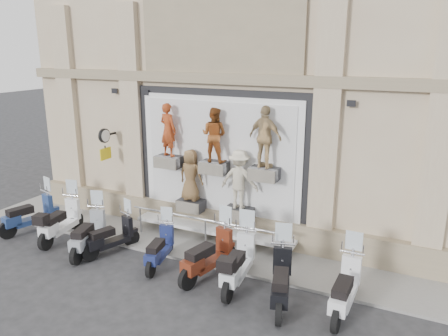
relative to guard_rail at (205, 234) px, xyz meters
The scene contains 15 objects.
ground 2.05m from the guard_rail, 90.00° to the right, with size 90.00×90.00×0.00m, color #29292C.
sidewalk 0.44m from the guard_rail, 90.00° to the left, with size 16.00×2.20×0.08m, color gray.
building 7.46m from the guard_rail, 90.00° to the left, with size 14.00×8.60×12.00m, color #C5B08F, non-canonical shape.
shop_vitrine 2.06m from the guard_rail, 81.17° to the left, with size 5.60×0.83×4.30m.
guard_rail is the anchor object (origin of this frame).
clock_sign_bracket 4.57m from the guard_rail, behind, with size 0.10×0.80×1.02m.
scooter_a 5.78m from the guard_rail, 166.80° to the right, with size 0.60×2.04×1.66m, color navy, non-canonical shape.
scooter_b 4.49m from the guard_rail, 162.60° to the right, with size 0.61×2.10×1.71m, color white, non-canonical shape.
scooter_c 3.35m from the guard_rail, 150.13° to the right, with size 0.59×2.04×1.65m, color gray, non-canonical shape.
scooter_d 2.70m from the guard_rail, 148.01° to the right, with size 0.53×1.83×1.49m, color black, non-canonical shape.
scooter_e 1.59m from the guard_rail, 113.55° to the right, with size 0.52×1.79×1.46m, color navy, non-canonical shape.
scooter_f 1.68m from the guard_rail, 59.23° to the right, with size 0.62×2.13×1.73m, color #591F0F, non-canonical shape.
scooter_g 2.28m from the guard_rail, 41.06° to the right, with size 0.63×2.14×1.74m, color silver, non-canonical shape.
scooter_h 3.43m from the guard_rail, 31.79° to the right, with size 0.62×2.11×1.72m, color black, non-canonical shape.
scooter_i 4.54m from the guard_rail, 19.40° to the right, with size 0.60×2.07×1.68m, color white, non-canonical shape.
Camera 1 is at (5.56, -8.32, 5.70)m, focal length 35.00 mm.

